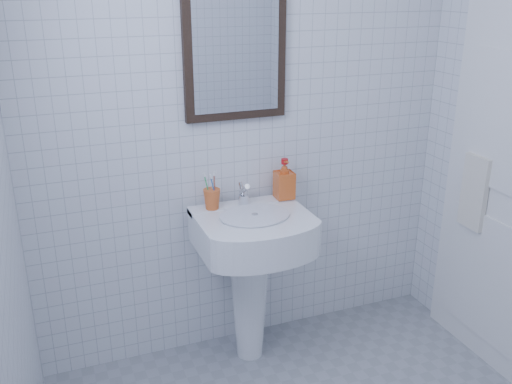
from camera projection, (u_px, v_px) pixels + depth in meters
name	position (u px, v px, depth m)	size (l,w,h in m)	color
wall_back	(247.00, 115.00, 2.80)	(2.20, 0.02, 2.50)	silver
washbasin	(251.00, 261.00, 2.83)	(0.54, 0.40, 0.83)	white
faucet	(244.00, 195.00, 2.81)	(0.05, 0.11, 0.13)	silver
toothbrush_cup	(212.00, 199.00, 2.76)	(0.08, 0.08, 0.10)	#D15A24
soap_dispenser	(284.00, 179.00, 2.88)	(0.09, 0.09, 0.20)	#D14E14
wall_mirror	(235.00, 54.00, 2.65)	(0.50, 0.04, 0.62)	black
bathroom_door	(510.00, 177.00, 2.69)	(0.04, 0.80, 2.00)	silver
towel_ring	(482.00, 158.00, 2.81)	(0.18, 0.18, 0.01)	silver
hand_towel	(474.00, 192.00, 2.86)	(0.03, 0.16, 0.38)	silver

